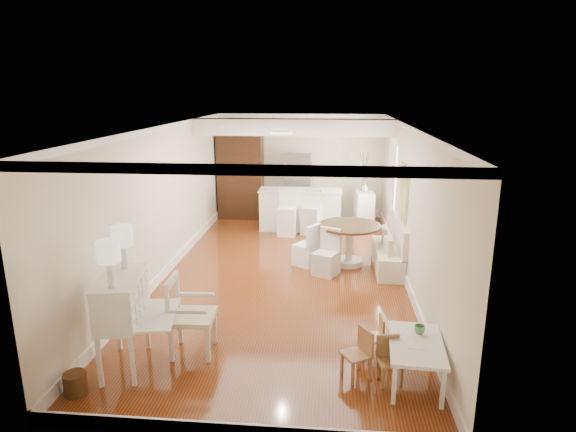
% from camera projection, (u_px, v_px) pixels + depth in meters
% --- Properties ---
extents(room, '(9.00, 9.04, 2.82)m').
position_uv_depth(room, '(288.00, 169.00, 8.99)').
color(room, brown).
rests_on(room, ground).
extents(secretary_bureau, '(1.11, 1.12, 1.22)m').
position_uv_depth(secretary_bureau, '(123.00, 322.00, 5.99)').
color(secretary_bureau, white).
rests_on(secretary_bureau, ground).
extents(gustavian_armchair, '(0.65, 0.65, 1.07)m').
position_uv_depth(gustavian_armchair, '(193.00, 315.00, 6.35)').
color(gustavian_armchair, silver).
rests_on(gustavian_armchair, ground).
extents(wicker_basket, '(0.32, 0.32, 0.26)m').
position_uv_depth(wicker_basket, '(75.00, 384.00, 5.56)').
color(wicker_basket, '#53341A').
rests_on(wicker_basket, ground).
extents(kids_table, '(0.71, 1.09, 0.52)m').
position_uv_depth(kids_table, '(415.00, 362.00, 5.75)').
color(kids_table, white).
rests_on(kids_table, ground).
extents(kids_chair_a, '(0.42, 0.42, 0.63)m').
position_uv_depth(kids_chair_a, '(356.00, 354.00, 5.84)').
color(kids_chair_a, '#B47E51').
rests_on(kids_chair_a, ground).
extents(kids_chair_b, '(0.31, 0.31, 0.59)m').
position_uv_depth(kids_chair_b, '(372.00, 336.00, 6.29)').
color(kids_chair_b, '#AA824D').
rests_on(kids_chair_b, ground).
extents(kids_chair_c, '(0.33, 0.33, 0.58)m').
position_uv_depth(kids_chair_c, '(390.00, 361.00, 5.73)').
color(kids_chair_c, olive).
rests_on(kids_chair_c, ground).
extents(banquette, '(0.52, 1.60, 0.98)m').
position_uv_depth(banquette, '(388.00, 245.00, 9.37)').
color(banquette, silver).
rests_on(banquette, ground).
extents(dining_table, '(1.28, 1.28, 0.84)m').
position_uv_depth(dining_table, '(349.00, 245.00, 9.61)').
color(dining_table, '#472C16').
rests_on(dining_table, ground).
extents(slip_chair_near, '(0.57, 0.58, 0.88)m').
position_uv_depth(slip_chair_near, '(326.00, 253.00, 9.09)').
color(slip_chair_near, silver).
rests_on(slip_chair_near, ground).
extents(slip_chair_far, '(0.58, 0.58, 0.86)m').
position_uv_depth(slip_chair_far, '(306.00, 245.00, 9.59)').
color(slip_chair_far, white).
rests_on(slip_chair_far, ground).
extents(breakfast_counter, '(2.05, 0.65, 1.03)m').
position_uv_depth(breakfast_counter, '(300.00, 210.00, 12.03)').
color(breakfast_counter, white).
rests_on(breakfast_counter, ground).
extents(bar_stool_left, '(0.46, 0.46, 1.08)m').
position_uv_depth(bar_stool_left, '(287.00, 213.00, 11.56)').
color(bar_stool_left, white).
rests_on(bar_stool_left, ground).
extents(bar_stool_right, '(0.55, 0.55, 1.09)m').
position_uv_depth(bar_stool_right, '(312.00, 212.00, 11.63)').
color(bar_stool_right, silver).
rests_on(bar_stool_right, ground).
extents(pantry_cabinet, '(1.20, 0.60, 2.30)m').
position_uv_depth(pantry_cabinet, '(241.00, 176.00, 13.06)').
color(pantry_cabinet, '#381E11').
rests_on(pantry_cabinet, ground).
extents(fridge, '(0.75, 0.65, 1.80)m').
position_uv_depth(fridge, '(310.00, 187.00, 12.93)').
color(fridge, silver).
rests_on(fridge, ground).
extents(sideboard, '(0.51, 0.99, 0.92)m').
position_uv_depth(sideboard, '(363.00, 208.00, 12.41)').
color(sideboard, silver).
rests_on(sideboard, ground).
extents(pencil_cup, '(0.16, 0.16, 0.10)m').
position_uv_depth(pencil_cup, '(420.00, 329.00, 5.90)').
color(pencil_cup, '#56955E').
rests_on(pencil_cup, kids_table).
extents(branch_vase, '(0.20, 0.20, 0.19)m').
position_uv_depth(branch_vase, '(365.00, 188.00, 12.25)').
color(branch_vase, white).
rests_on(branch_vase, sideboard).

